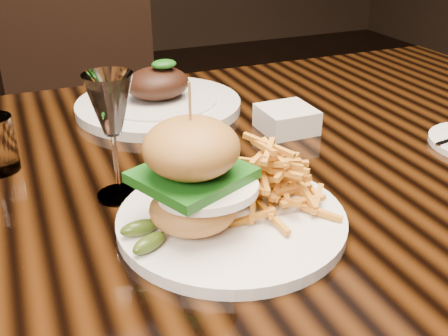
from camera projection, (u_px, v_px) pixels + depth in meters
name	position (u px, v px, depth m)	size (l,w,h in m)	color
dining_table	(198.00, 212.00, 0.80)	(1.60, 0.90, 0.75)	black
burger_plate	(231.00, 188.00, 0.61)	(0.27, 0.27, 0.19)	silver
ramekin	(286.00, 119.00, 0.88)	(0.09, 0.09, 0.04)	silver
wine_glass	(111.00, 109.00, 0.64)	(0.06, 0.06, 0.17)	white
far_dish	(158.00, 100.00, 0.97)	(0.30, 0.30, 0.10)	silver
chair_far	(87.00, 108.00, 1.58)	(0.49, 0.50, 0.95)	black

